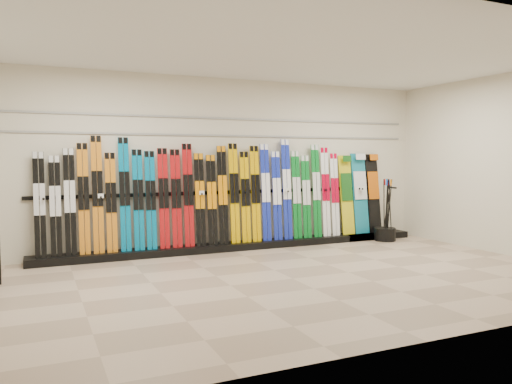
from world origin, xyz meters
name	(u,v)px	position (x,y,z in m)	size (l,w,h in m)	color
floor	(293,279)	(0.00, 0.00, 0.00)	(8.00, 8.00, 0.00)	gray
back_wall	(226,164)	(0.00, 2.50, 1.50)	(8.00, 8.00, 0.00)	beige
right_wall	(508,165)	(4.00, 0.00, 1.50)	(5.00, 5.00, 0.00)	beige
ceiling	(294,50)	(0.00, 0.00, 3.00)	(8.00, 8.00, 0.00)	silver
ski_rack_base	(243,245)	(0.22, 2.28, 0.06)	(8.00, 0.40, 0.12)	black
skis	(206,196)	(-0.45, 2.31, 0.95)	(5.38, 0.19, 1.84)	black
snowboards	(360,194)	(2.77, 2.36, 0.90)	(0.92, 0.24, 1.57)	gold
pole_bin	(385,234)	(3.08, 1.96, 0.12)	(0.41, 0.41, 0.25)	black
ski_poles	(387,209)	(3.11, 1.94, 0.61)	(0.20, 0.32, 1.18)	black
slatwall_rail_0	(227,136)	(0.00, 2.48, 2.00)	(7.60, 0.02, 0.03)	gray
slatwall_rail_1	(226,118)	(0.00, 2.48, 2.30)	(7.60, 0.02, 0.03)	gray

